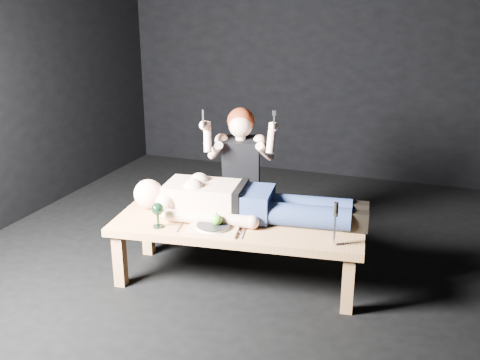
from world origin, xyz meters
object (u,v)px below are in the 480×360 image
Objects in this scene: serving_tray at (213,229)px; table at (238,251)px; lying_man at (249,199)px; goblet at (158,215)px; kneeling_woman at (242,174)px; carving_knife at (335,224)px.

table is at bearing 59.36° from serving_tray.
table is 0.39m from lying_man.
goblet is at bearing -150.71° from lying_man.
kneeling_woman is 0.83m from serving_tray.
table is at bearing 28.61° from goblet.
serving_tray is at bearing -123.19° from lying_man.
table is 1.48× the size of kneeling_woman.
serving_tray is at bearing -127.82° from table.
lying_man is 6.48× the size of carving_knife.
serving_tray is 1.93× the size of goblet.
carving_knife is (1.20, 0.13, 0.06)m from goblet.
table is 5.12× the size of serving_tray.
goblet is (-0.49, -0.27, 0.31)m from table.
table is at bearing -87.86° from kneeling_woman.
lying_man reaches higher than serving_tray.
lying_man is 10.57× the size of goblet.
kneeling_woman is at bearing 96.21° from serving_tray.
table is 0.93× the size of lying_man.
carving_knife is (0.71, -0.13, 0.37)m from table.
goblet is (-0.38, -0.08, 0.08)m from serving_tray.
serving_tray is (-0.15, -0.31, -0.13)m from lying_man.
carving_knife reaches higher than table.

